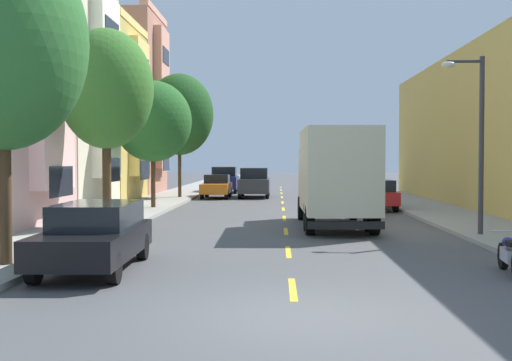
# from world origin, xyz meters

# --- Properties ---
(ground_plane) EXTENTS (160.00, 160.00, 0.00)m
(ground_plane) POSITION_xyz_m (0.00, 30.00, 0.00)
(ground_plane) COLOR #4C4C4F
(sidewalk_left) EXTENTS (3.20, 120.00, 0.14)m
(sidewalk_left) POSITION_xyz_m (-7.10, 28.00, 0.07)
(sidewalk_left) COLOR #99968E
(sidewalk_left) RESTS_ON ground_plane
(sidewalk_right) EXTENTS (3.20, 120.00, 0.14)m
(sidewalk_right) POSITION_xyz_m (7.10, 28.00, 0.07)
(sidewalk_right) COLOR #99968E
(sidewalk_right) RESTS_ON ground_plane
(lane_centerline_dashes) EXTENTS (0.14, 47.20, 0.01)m
(lane_centerline_dashes) POSITION_xyz_m (0.00, 24.50, 0.00)
(lane_centerline_dashes) COLOR yellow
(lane_centerline_dashes) RESTS_ON ground_plane
(townhouse_fourth_mustard) EXTENTS (14.12, 7.23, 10.64)m
(townhouse_fourth_mustard) POSITION_xyz_m (-15.35, 27.72, 5.12)
(townhouse_fourth_mustard) COLOR tan
(townhouse_fourth_mustard) RESTS_ON ground_plane
(townhouse_fifth_terracotta) EXTENTS (12.19, 7.23, 12.91)m
(townhouse_fifth_terracotta) POSITION_xyz_m (-14.39, 35.15, 6.25)
(townhouse_fifth_terracotta) COLOR #B27560
(townhouse_fifth_terracotta) RESTS_ON ground_plane
(street_tree_nearest) EXTENTS (3.73, 3.73, 7.37)m
(street_tree_nearest) POSITION_xyz_m (-6.40, 3.92, 5.09)
(street_tree_nearest) COLOR #47331E
(street_tree_nearest) RESTS_ON sidewalk_left
(street_tree_second) EXTENTS (3.37, 3.37, 7.01)m
(street_tree_second) POSITION_xyz_m (-6.40, 12.58, 4.99)
(street_tree_second) COLOR #47331E
(street_tree_second) RESTS_ON sidewalk_left
(street_tree_third) EXTENTS (3.80, 3.80, 6.20)m
(street_tree_third) POSITION_xyz_m (-6.40, 21.25, 4.35)
(street_tree_third) COLOR #47331E
(street_tree_third) RESTS_ON sidewalk_left
(street_tree_farthest) EXTENTS (4.24, 4.24, 7.68)m
(street_tree_farthest) POSITION_xyz_m (-6.40, 29.91, 5.29)
(street_tree_farthest) COLOR #47331E
(street_tree_farthest) RESTS_ON sidewalk_left
(street_lamp) EXTENTS (1.35, 0.28, 5.57)m
(street_lamp) POSITION_xyz_m (5.92, 10.17, 3.44)
(street_lamp) COLOR #38383D
(street_lamp) RESTS_ON sidewalk_right
(delivery_box_truck) EXTENTS (2.50, 7.50, 3.56)m
(delivery_box_truck) POSITION_xyz_m (1.80, 13.27, 1.99)
(delivery_box_truck) COLOR beige
(delivery_box_truck) RESTS_ON ground_plane
(parked_pickup_champagne) EXTENTS (2.02, 5.31, 1.73)m
(parked_pickup_champagne) POSITION_xyz_m (4.27, 39.87, 0.83)
(parked_pickup_champagne) COLOR tan
(parked_pickup_champagne) RESTS_ON ground_plane
(parked_suv_navy) EXTENTS (2.04, 4.83, 1.93)m
(parked_suv_navy) POSITION_xyz_m (-4.22, 37.76, 0.99)
(parked_suv_navy) COLOR navy
(parked_suv_navy) RESTS_ON ground_plane
(parked_hatchback_orange) EXTENTS (1.76, 4.01, 1.50)m
(parked_hatchback_orange) POSITION_xyz_m (-4.21, 31.11, 0.76)
(parked_hatchback_orange) COLOR orange
(parked_hatchback_orange) RESTS_ON ground_plane
(parked_pickup_silver) EXTENTS (2.14, 5.35, 1.73)m
(parked_pickup_silver) POSITION_xyz_m (4.24, 33.77, 0.83)
(parked_pickup_silver) COLOR #B2B5BA
(parked_pickup_silver) RESTS_ON ground_plane
(parked_wagon_red) EXTENTS (1.87, 4.72, 1.50)m
(parked_wagon_red) POSITION_xyz_m (4.46, 21.80, 0.80)
(parked_wagon_red) COLOR #AD1E1E
(parked_wagon_red) RESTS_ON ground_plane
(parked_wagon_black) EXTENTS (1.95, 4.75, 1.50)m
(parked_wagon_black) POSITION_xyz_m (-4.41, 4.03, 0.80)
(parked_wagon_black) COLOR black
(parked_wagon_black) RESTS_ON ground_plane
(moving_charcoal_sedan) EXTENTS (1.95, 4.80, 1.93)m
(moving_charcoal_sedan) POSITION_xyz_m (-1.80, 31.96, 0.99)
(moving_charcoal_sedan) COLOR #333338
(moving_charcoal_sedan) RESTS_ON ground_plane
(parked_motorcycle) EXTENTS (0.62, 2.05, 0.90)m
(parked_motorcycle) POSITION_xyz_m (4.75, 3.76, 0.41)
(parked_motorcycle) COLOR black
(parked_motorcycle) RESTS_ON ground_plane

